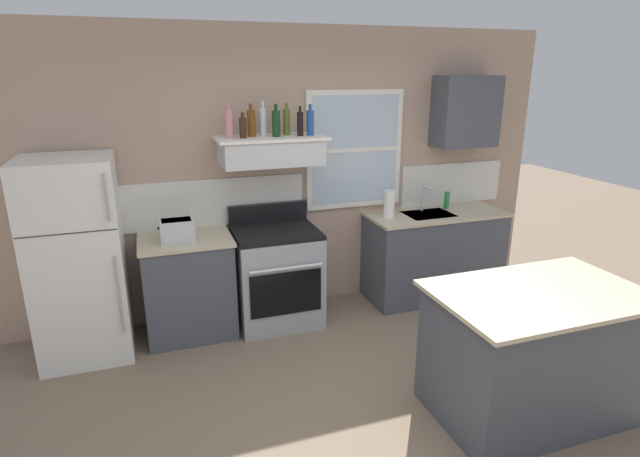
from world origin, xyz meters
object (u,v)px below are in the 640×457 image
toaster (177,230)px  bottle_clear_tall (263,121)px  refrigerator (78,260)px  bottle_amber_wine (251,123)px  paper_towel_roll (389,204)px  bottle_rose_pink (229,123)px  bottle_dark_green_wine (276,123)px  dish_soap_bottle (447,200)px  bottle_blue_liqueur (310,122)px  stove_range (277,275)px  bottle_brown_stout (243,127)px  bottle_olive_oil_square (287,122)px  bottle_balsamic_dark (300,123)px  kitchen_island (533,352)px

toaster → bottle_clear_tall: bearing=12.9°
refrigerator → bottle_amber_wine: bearing=6.3°
paper_towel_roll → toaster: bearing=-178.0°
bottle_rose_pink → bottle_clear_tall: bottle_clear_tall is taller
toaster → paper_towel_roll: size_ratio=1.10×
bottle_dark_green_wine → dish_soap_bottle: (1.84, 0.09, -0.86)m
toaster → bottle_blue_liqueur: bearing=3.8°
refrigerator → toaster: size_ratio=5.61×
toaster → bottle_amber_wine: bottle_amber_wine is taller
stove_range → bottle_brown_stout: 1.39m
dish_soap_bottle → refrigerator: bearing=-177.4°
bottle_clear_tall → bottle_olive_oil_square: bottle_clear_tall is taller
toaster → bottle_balsamic_dark: bottle_balsamic_dark is taller
stove_range → dish_soap_bottle: size_ratio=6.06×
bottle_rose_pink → bottle_balsamic_dark: size_ratio=1.16×
toaster → bottle_dark_green_wine: size_ratio=1.06×
bottle_amber_wine → bottle_olive_oil_square: same height
toaster → kitchen_island: size_ratio=0.21×
refrigerator → bottle_brown_stout: (1.40, 0.07, 1.00)m
bottle_rose_pink → kitchen_island: (1.68, -1.96, -1.41)m
refrigerator → bottle_blue_liqueur: size_ratio=6.15×
toaster → bottle_olive_oil_square: size_ratio=1.06×
bottle_clear_tall → bottle_rose_pink: bearing=-167.8°
toaster → dish_soap_bottle: bearing=3.6°
refrigerator → toaster: (0.79, -0.01, 0.18)m
bottle_amber_wine → bottle_clear_tall: (0.11, 0.01, 0.01)m
stove_range → bottle_rose_pink: 1.45m
bottle_clear_tall → bottle_dark_green_wine: 0.14m
refrigerator → bottle_amber_wine: size_ratio=5.95×
dish_soap_bottle → kitchen_island: bearing=-105.5°
kitchen_island → bottle_clear_tall: bearing=124.0°
bottle_blue_liqueur → dish_soap_bottle: (1.53, 0.09, -0.86)m
bottle_clear_tall → bottle_dark_green_wine: (0.09, -0.10, -0.01)m
bottle_blue_liqueur → kitchen_island: bottle_blue_liqueur is taller
paper_towel_roll → refrigerator: bearing=-178.8°
bottle_blue_liqueur → kitchen_island: bearing=-63.3°
toaster → kitchen_island: 2.91m
bottle_dark_green_wine → paper_towel_roll: bearing=-0.7°
refrigerator → stove_range: size_ratio=1.53×
bottle_rose_pink → bottle_clear_tall: 0.32m
bottle_brown_stout → bottle_amber_wine: bottle_amber_wine is taller
bottle_blue_liqueur → bottle_olive_oil_square: bearing=156.7°
toaster → bottle_clear_tall: size_ratio=0.99×
bottle_amber_wine → bottle_dark_green_wine: bearing=-24.7°
refrigerator → bottle_blue_liqueur: bearing=2.0°
bottle_rose_pink → paper_towel_roll: bearing=-1.8°
bottle_rose_pink → bottle_brown_stout: bearing=-19.1°
dish_soap_bottle → kitchen_island: dish_soap_bottle is taller
bottle_clear_tall → paper_towel_roll: 1.47m
stove_range → bottle_clear_tall: (-0.05, 0.15, 1.41)m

